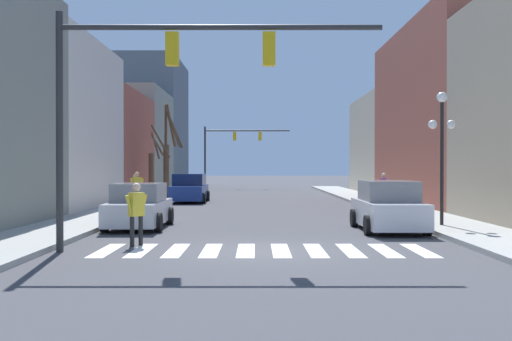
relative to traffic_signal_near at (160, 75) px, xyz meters
name	(u,v)px	position (x,y,z in m)	size (l,w,h in m)	color
ground_plane	(266,251)	(2.67, 0.18, -4.51)	(240.00, 240.00, 0.00)	#424247
sidewalk_left	(4,248)	(-4.07, 0.18, -4.43)	(2.65, 90.00, 0.15)	#9E9E99
building_row_left	(103,127)	(-8.40, 26.68, 0.42)	(6.00, 60.48, 13.23)	gray
building_row_right	(475,123)	(13.75, 15.94, -0.09)	(6.00, 43.49, 10.04)	beige
crosswalk_stripes	(266,250)	(2.67, 0.27, -4.50)	(8.55, 2.60, 0.01)	white
traffic_signal_near	(160,75)	(0.00, 0.00, 0.00)	(8.26, 0.28, 6.10)	#2D2D2D
traffic_signal_far	(233,143)	(0.05, 43.26, -0.04)	(8.36, 0.28, 6.04)	#2D2D2D
street_lamp_right_corner	(444,131)	(8.91, 5.48, -1.12)	(0.95, 0.36, 4.59)	black
car_driving_away_lane	(192,189)	(-1.53, 20.83, -3.71)	(2.19, 4.64, 1.71)	navy
car_driving_toward_lane	(142,207)	(-1.63, 5.87, -3.77)	(1.99, 4.28, 1.58)	silver
car_parked_left_near	(391,208)	(6.94, 4.94, -3.72)	(2.07, 4.34, 1.69)	silver
pedestrian_on_left_sidewalk	(139,186)	(-3.55, 15.13, -3.33)	(0.67, 0.49, 1.74)	#4C4C51
pedestrian_crossing_street	(139,209)	(-0.78, 1.13, -3.49)	(0.55, 0.62, 1.72)	black
pedestrian_near_right_corner	(138,186)	(-4.04, 17.11, -3.41)	(0.22, 0.69, 1.59)	#4C4C51
pedestrian_waiting_at_curb	(386,187)	(8.80, 14.34, -3.35)	(0.32, 0.72, 1.69)	#7A705B
street_tree_left_mid	(170,151)	(-3.57, 25.97, -1.31)	(1.52, 2.59, 6.36)	brown
street_tree_right_mid	(155,167)	(-4.27, 24.02, -2.36)	(1.59, 2.46, 4.76)	brown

